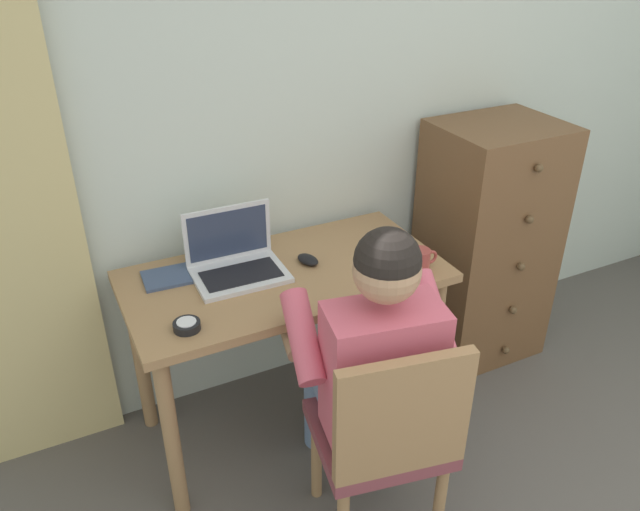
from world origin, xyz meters
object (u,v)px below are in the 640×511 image
object	(u,v)px
chair	(387,435)
desk_clock	(187,325)
notebook_pad	(172,276)
laptop	(236,260)
dresser	(486,244)
computer_mouse	(308,260)
desk	(285,298)
person_seated	(369,356)
coffee_mug	(420,261)

from	to	relation	value
chair	desk_clock	bearing A→B (deg)	136.12
notebook_pad	laptop	bearing A→B (deg)	-12.97
dresser	notebook_pad	distance (m)	1.47
chair	notebook_pad	size ratio (longest dim) A/B	4.13
dresser	computer_mouse	world-z (taller)	dresser
desk	chair	bearing A→B (deg)	-84.78
chair	notebook_pad	xyz separation A→B (m)	(-0.45, 0.81, 0.27)
desk	person_seated	size ratio (longest dim) A/B	1.01
notebook_pad	coffee_mug	bearing A→B (deg)	-20.37
notebook_pad	coffee_mug	xyz separation A→B (m)	(0.85, -0.37, 0.04)
desk_clock	coffee_mug	distance (m)	0.89
computer_mouse	notebook_pad	distance (m)	0.52
person_seated	desk_clock	distance (m)	0.60
coffee_mug	person_seated	bearing A→B (deg)	-144.47
dresser	coffee_mug	bearing A→B (deg)	-152.49
desk	desk_clock	world-z (taller)	desk_clock
desk	dresser	distance (m)	1.07
laptop	computer_mouse	bearing A→B (deg)	-12.33
chair	person_seated	bearing A→B (deg)	80.64
dresser	desk_clock	size ratio (longest dim) A/B	12.78
dresser	coffee_mug	xyz separation A→B (m)	(-0.60, -0.31, 0.22)
desk_clock	computer_mouse	bearing A→B (deg)	21.81
person_seated	computer_mouse	xyz separation A→B (m)	(0.02, 0.51, 0.10)
computer_mouse	coffee_mug	size ratio (longest dim) A/B	0.83
laptop	notebook_pad	bearing A→B (deg)	163.83
person_seated	computer_mouse	distance (m)	0.52
person_seated	laptop	size ratio (longest dim) A/B	3.44
laptop	notebook_pad	size ratio (longest dim) A/B	1.64
desk	computer_mouse	world-z (taller)	computer_mouse
chair	laptop	bearing A→B (deg)	106.51
desk	person_seated	bearing A→B (deg)	-79.43
person_seated	computer_mouse	size ratio (longest dim) A/B	11.85
laptop	coffee_mug	bearing A→B (deg)	-26.14
notebook_pad	chair	bearing A→B (deg)	-57.73
chair	coffee_mug	bearing A→B (deg)	48.02
notebook_pad	coffee_mug	size ratio (longest dim) A/B	1.75
chair	person_seated	world-z (taller)	person_seated
coffee_mug	notebook_pad	bearing A→B (deg)	156.43
person_seated	desk_clock	xyz separation A→B (m)	(-0.52, 0.29, 0.10)
person_seated	dresser	bearing A→B (deg)	30.72
person_seated	laptop	world-z (taller)	person_seated
dresser	coffee_mug	size ratio (longest dim) A/B	9.58
dresser	laptop	distance (m)	1.24
chair	computer_mouse	bearing A→B (deg)	85.93
chair	notebook_pad	bearing A→B (deg)	119.07
laptop	notebook_pad	xyz separation A→B (m)	(-0.23, 0.07, -0.05)
dresser	desk_clock	distance (m)	1.53
notebook_pad	coffee_mug	distance (m)	0.93
desk_clock	coffee_mug	size ratio (longest dim) A/B	0.75
desk_clock	notebook_pad	distance (m)	0.34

